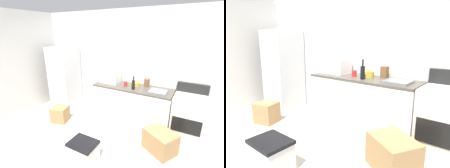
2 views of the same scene
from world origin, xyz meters
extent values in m
plane|color=#B2A899|center=(0.00, 0.00, 0.00)|extent=(6.00, 6.00, 0.00)
cube|color=silver|center=(0.00, 1.55, 1.30)|extent=(5.00, 0.10, 2.60)
cube|color=silver|center=(-2.45, 0.00, 1.30)|extent=(0.10, 3.20, 2.60)
cube|color=white|center=(0.30, 1.20, 0.43)|extent=(1.80, 0.60, 0.86)
cube|color=#4C473F|center=(0.30, 1.20, 0.88)|extent=(1.80, 0.60, 0.04)
cube|color=silver|center=(-1.75, 1.15, 0.85)|extent=(0.68, 0.66, 1.70)
cube|color=silver|center=(1.52, 1.20, 0.45)|extent=(0.60, 0.60, 0.90)
cube|color=black|center=(1.52, 0.90, 0.42)|extent=(0.52, 0.02, 0.30)
cube|color=black|center=(1.52, 1.46, 1.00)|extent=(0.60, 0.08, 0.20)
cube|color=white|center=(-0.31, 1.26, 1.04)|extent=(0.46, 0.34, 0.27)
cube|color=slate|center=(0.90, 1.14, 0.92)|extent=(0.36, 0.32, 0.03)
cylinder|color=black|center=(0.37, 1.06, 1.00)|extent=(0.07, 0.07, 0.20)
cylinder|color=black|center=(0.37, 1.06, 1.15)|extent=(0.03, 0.03, 0.10)
cylinder|color=red|center=(0.14, 1.17, 0.95)|extent=(0.08, 0.08, 0.10)
cube|color=brown|center=(0.57, 1.38, 0.99)|extent=(0.10, 0.10, 0.18)
cylinder|color=gold|center=(0.33, 1.30, 0.95)|extent=(0.19, 0.19, 0.09)
cube|color=#A37A4C|center=(-1.23, 0.37, 0.18)|extent=(0.44, 0.42, 0.37)
cube|color=#A37A4C|center=(1.15, 0.52, 0.20)|extent=(0.68, 0.63, 0.40)
cube|color=silver|center=(0.08, -0.36, 0.17)|extent=(0.44, 0.34, 0.34)
cube|color=black|center=(0.08, -0.36, 0.36)|extent=(0.46, 0.36, 0.04)
camera|label=1|loc=(1.55, -2.04, 2.14)|focal=25.60mm
camera|label=2|loc=(1.96, -1.46, 1.47)|focal=31.81mm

